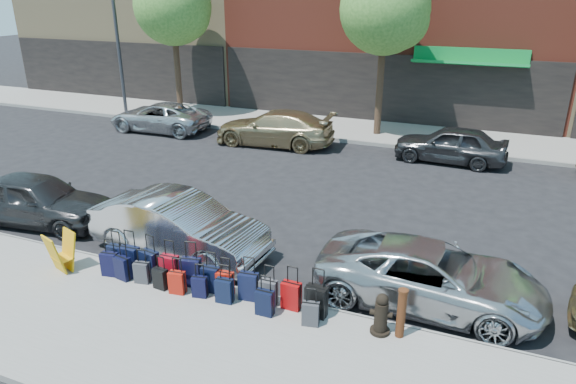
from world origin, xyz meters
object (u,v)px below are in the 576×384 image
at_px(tree_center, 388,12).
at_px(display_rack, 61,252).
at_px(car_far_1, 274,128).
at_px(tree_left, 175,8).
at_px(car_far_2, 450,144).
at_px(car_near_2, 430,275).
at_px(bollard, 401,312).
at_px(fire_hydrant, 381,315).
at_px(car_far_0, 160,117).
at_px(streetlight, 119,24).
at_px(car_near_0, 37,199).
at_px(car_near_1, 179,226).
at_px(suitcase_front_5, 211,279).

xyz_separation_m(tree_center, display_rack, (-4.25, -14.84, -4.79)).
xyz_separation_m(display_rack, car_far_1, (0.28, 11.88, 0.13)).
relative_size(tree_left, tree_center, 1.00).
xyz_separation_m(tree_center, car_far_2, (3.31, -2.59, -4.69)).
xyz_separation_m(tree_center, car_near_2, (3.89, -12.74, -4.75)).
distance_m(tree_left, bollard, 20.64).
xyz_separation_m(car_far_1, car_far_2, (7.27, 0.37, -0.03)).
bearing_deg(car_far_1, tree_center, 123.01).
bearing_deg(bollard, fire_hydrant, -175.28).
bearing_deg(tree_center, car_far_0, -164.13).
relative_size(streetlight, car_near_0, 1.84).
distance_m(fire_hydrant, car_far_2, 11.79).
height_order(car_near_1, car_far_0, car_near_1).
distance_m(streetlight, car_near_0, 14.22).
bearing_deg(display_rack, suitcase_front_5, 26.85).
relative_size(fire_hydrant, car_far_0, 0.18).
xyz_separation_m(tree_left, car_near_2, (14.39, -12.74, -4.75)).
distance_m(bollard, display_rack, 7.83).
height_order(tree_center, car_near_0, tree_center).
xyz_separation_m(car_near_0, car_far_1, (3.15, 9.86, 0.01)).
bearing_deg(streetlight, car_far_2, -6.43).
height_order(tree_left, bollard, tree_left).
height_order(tree_center, display_rack, tree_center).
relative_size(fire_hydrant, car_far_1, 0.17).
height_order(tree_left, suitcase_front_5, tree_left).
distance_m(streetlight, car_far_2, 17.31).
bearing_deg(bollard, car_near_0, 171.87).
relative_size(streetlight, car_far_1, 1.55).
bearing_deg(tree_center, car_far_1, -143.33).
bearing_deg(display_rack, car_near_0, 163.56).
distance_m(streetlight, car_far_0, 5.72).
bearing_deg(car_near_1, car_far_1, 13.90).
distance_m(tree_left, streetlight, 3.11).
distance_m(tree_left, fire_hydrant, 20.44).
bearing_deg(fire_hydrant, tree_center, 98.14).
bearing_deg(car_near_0, suitcase_front_5, -109.51).
distance_m(car_near_1, car_far_0, 12.61).
xyz_separation_m(tree_left, display_rack, (6.25, -14.84, -4.79)).
distance_m(suitcase_front_5, car_far_2, 12.36).
bearing_deg(car_near_0, display_rack, -131.81).
bearing_deg(bollard, car_near_2, 78.47).
bearing_deg(display_rack, streetlight, 141.77).
bearing_deg(display_rack, car_near_1, 64.24).
bearing_deg(car_far_1, car_near_0, -21.35).
relative_size(suitcase_front_5, car_far_0, 0.19).
height_order(bollard, car_near_1, car_near_1).
bearing_deg(tree_center, car_near_1, -100.17).
distance_m(display_rack, car_near_2, 8.40).
bearing_deg(tree_center, display_rack, -105.99).
height_order(suitcase_front_5, car_far_0, car_far_0).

